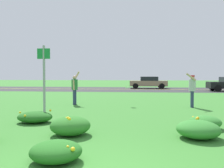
% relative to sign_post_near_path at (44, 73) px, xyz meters
% --- Properties ---
extents(ground_plane, '(120.00, 120.00, 0.00)m').
position_rel_sign_post_near_path_xyz_m(ground_plane, '(3.10, 5.48, -1.74)').
color(ground_plane, '#387A2D').
extents(highway_strip, '(120.00, 9.33, 0.01)m').
position_rel_sign_post_near_path_xyz_m(highway_strip, '(3.10, 17.56, -1.74)').
color(highway_strip, '#2D2D30').
rests_on(highway_strip, ground).
extents(highway_center_stripe, '(120.00, 0.16, 0.00)m').
position_rel_sign_post_near_path_xyz_m(highway_center_stripe, '(3.10, 17.56, -1.73)').
color(highway_center_stripe, yellow).
rests_on(highway_center_stripe, ground).
extents(daylily_clump_front_center, '(0.99, 0.95, 0.39)m').
position_rel_sign_post_near_path_xyz_m(daylily_clump_front_center, '(2.44, -5.48, -1.55)').
color(daylily_clump_front_center, '#23661E').
rests_on(daylily_clump_front_center, ground).
extents(daylily_clump_near_camera, '(1.12, 1.12, 0.47)m').
position_rel_sign_post_near_path_xyz_m(daylily_clump_near_camera, '(5.54, -3.46, -1.51)').
color(daylily_clump_near_camera, '#337F2D').
rests_on(daylily_clump_near_camera, ground).
extents(daylily_clump_mid_center, '(0.95, 0.95, 0.39)m').
position_rel_sign_post_near_path_xyz_m(daylily_clump_mid_center, '(6.04, -2.28, -1.55)').
color(daylily_clump_mid_center, '#337F2D').
rests_on(daylily_clump_mid_center, ground).
extents(daylily_clump_front_left, '(1.10, 1.10, 0.58)m').
position_rel_sign_post_near_path_xyz_m(daylily_clump_front_left, '(2.15, -3.51, -1.48)').
color(daylily_clump_front_left, '#2D7526').
rests_on(daylily_clump_front_left, ground).
extents(daylily_clump_mid_right, '(1.20, 0.97, 0.41)m').
position_rel_sign_post_near_path_xyz_m(daylily_clump_mid_right, '(0.46, -1.98, -1.55)').
color(daylily_clump_mid_right, '#23661E').
rests_on(daylily_clump_mid_right, ground).
extents(sign_post_near_path, '(0.56, 0.10, 2.90)m').
position_rel_sign_post_near_path_xyz_m(sign_post_near_path, '(0.00, 0.00, 0.00)').
color(sign_post_near_path, '#93969B').
rests_on(sign_post_near_path, ground).
extents(person_thrower_green_shirt, '(0.43, 0.50, 1.85)m').
position_rel_sign_post_near_path_xyz_m(person_thrower_green_shirt, '(0.51, 3.07, -0.77)').
color(person_thrower_green_shirt, '#287038').
rests_on(person_thrower_green_shirt, ground).
extents(person_catcher_red_cap_gray_shirt, '(0.53, 0.50, 1.75)m').
position_rel_sign_post_near_path_xyz_m(person_catcher_red_cap_gray_shirt, '(6.72, 2.55, -0.74)').
color(person_catcher_red_cap_gray_shirt, '#B2B2B7').
rests_on(person_catcher_red_cap_gray_shirt, ground).
extents(frisbee_white, '(0.28, 0.27, 0.10)m').
position_rel_sign_post_near_path_xyz_m(frisbee_white, '(3.47, 2.81, -0.76)').
color(frisbee_white, white).
extents(car_tan_center_left, '(4.50, 2.00, 1.45)m').
position_rel_sign_post_near_path_xyz_m(car_tan_center_left, '(5.34, 19.66, -1.00)').
color(car_tan_center_left, '#937F60').
rests_on(car_tan_center_left, ground).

